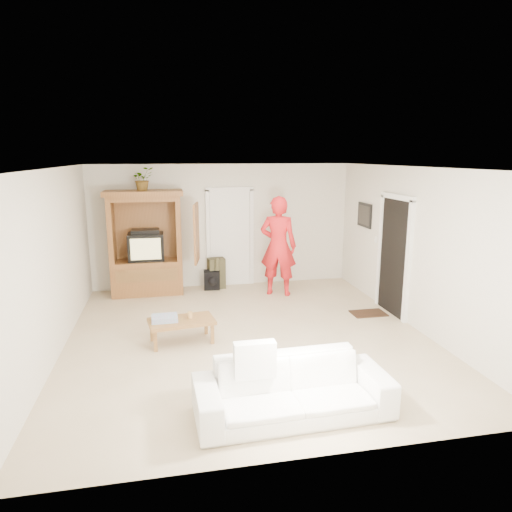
% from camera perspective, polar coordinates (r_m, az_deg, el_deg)
% --- Properties ---
extents(floor, '(6.00, 6.00, 0.00)m').
position_cam_1_polar(floor, '(7.25, -0.99, -10.01)').
color(floor, tan).
rests_on(floor, ground).
extents(ceiling, '(6.00, 6.00, 0.00)m').
position_cam_1_polar(ceiling, '(6.70, -1.08, 10.99)').
color(ceiling, white).
rests_on(ceiling, floor).
extents(wall_back, '(5.50, 0.00, 5.50)m').
position_cam_1_polar(wall_back, '(9.78, -4.18, 3.79)').
color(wall_back, silver).
rests_on(wall_back, floor).
extents(wall_front, '(5.50, 0.00, 5.50)m').
position_cam_1_polar(wall_front, '(4.06, 6.62, -8.90)').
color(wall_front, silver).
rests_on(wall_front, floor).
extents(wall_left, '(0.00, 6.00, 6.00)m').
position_cam_1_polar(wall_left, '(6.94, -24.00, -0.89)').
color(wall_left, silver).
rests_on(wall_left, floor).
extents(wall_right, '(0.00, 6.00, 6.00)m').
position_cam_1_polar(wall_right, '(7.82, 19.21, 0.92)').
color(wall_right, silver).
rests_on(wall_right, floor).
extents(armoire, '(1.82, 1.14, 2.10)m').
position_cam_1_polar(armoire, '(9.45, -13.40, 0.76)').
color(armoire, brown).
rests_on(armoire, floor).
extents(door_back, '(0.85, 0.05, 2.04)m').
position_cam_1_polar(door_back, '(9.82, -3.26, 2.17)').
color(door_back, white).
rests_on(door_back, floor).
extents(doorway_right, '(0.05, 0.90, 2.04)m').
position_cam_1_polar(doorway_right, '(8.38, 16.87, -0.15)').
color(doorway_right, black).
rests_on(doorway_right, floor).
extents(framed_picture, '(0.03, 0.60, 0.48)m').
position_cam_1_polar(framed_picture, '(9.43, 13.43, 4.99)').
color(framed_picture, black).
rests_on(framed_picture, wall_right).
extents(doormat, '(0.60, 0.40, 0.02)m').
position_cam_1_polar(doormat, '(8.46, 13.88, -6.96)').
color(doormat, '#382316').
rests_on(doormat, floor).
extents(plant, '(0.52, 0.51, 0.45)m').
position_cam_1_polar(plant, '(9.24, -14.00, 9.33)').
color(plant, '#4C7238').
rests_on(plant, armoire).
extents(man, '(0.86, 0.74, 2.00)m').
position_cam_1_polar(man, '(9.11, 2.79, 1.25)').
color(man, red).
rests_on(man, floor).
extents(sofa, '(2.14, 0.90, 0.62)m').
position_cam_1_polar(sofa, '(5.14, 4.63, -16.21)').
color(sofa, white).
rests_on(sofa, floor).
extents(coffee_table, '(1.03, 0.66, 0.36)m').
position_cam_1_polar(coffee_table, '(7.02, -9.29, -8.22)').
color(coffee_table, olive).
rests_on(coffee_table, floor).
extents(towel, '(0.39, 0.29, 0.08)m').
position_cam_1_polar(towel, '(6.98, -11.35, -7.64)').
color(towel, '#CD4481').
rests_on(towel, coffee_table).
extents(candle, '(0.08, 0.08, 0.10)m').
position_cam_1_polar(candle, '(7.03, -8.25, -7.30)').
color(candle, tan).
rests_on(candle, coffee_table).
extents(backpack_black, '(0.34, 0.22, 0.41)m').
position_cam_1_polar(backpack_black, '(9.63, -5.54, -3.05)').
color(backpack_black, black).
rests_on(backpack_black, floor).
extents(backpack_olive, '(0.38, 0.30, 0.65)m').
position_cam_1_polar(backpack_olive, '(9.71, -4.97, -2.16)').
color(backpack_olive, '#47442B').
rests_on(backpack_olive, floor).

